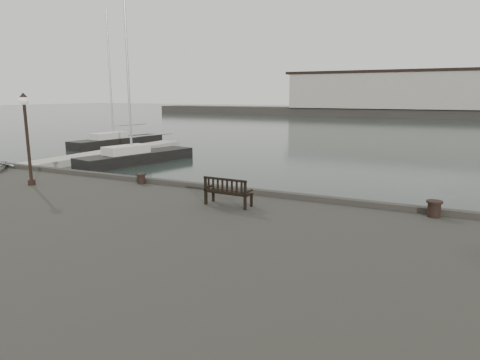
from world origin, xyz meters
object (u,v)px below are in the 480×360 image
at_px(bench, 228,197).
at_px(bollard_left, 141,179).
at_px(yacht_b, 118,143).
at_px(bollard_right, 434,209).
at_px(yacht_c, 137,160).
at_px(lamp_post, 26,126).

relative_size(bench, bollard_left, 3.90).
relative_size(bench, yacht_b, 0.12).
distance_m(bollard_right, yacht_c, 24.15).
distance_m(bench, bollard_right, 6.19).
height_order(bench, bollard_left, bench).
bearing_deg(yacht_c, bollard_left, -36.77).
bearing_deg(bollard_right, yacht_c, 150.23).
bearing_deg(bench, lamp_post, -173.36).
bearing_deg(yacht_c, yacht_b, 151.49).
distance_m(bollard_right, yacht_b, 36.18).
bearing_deg(bollard_left, lamp_post, -150.65).
relative_size(bollard_right, yacht_c, 0.04).
xyz_separation_m(lamp_post, yacht_b, (-15.58, 22.15, -3.62)).
height_order(bollard_left, bollard_right, bollard_right).
height_order(bench, bollard_right, bench).
relative_size(bench, yacht_c, 0.12).
xyz_separation_m(yacht_b, yacht_c, (9.16, -8.07, -0.00)).
relative_size(bollard_left, yacht_c, 0.03).
xyz_separation_m(bollard_left, bollard_right, (10.75, 0.00, 0.04)).
height_order(bollard_right, yacht_b, yacht_b).
height_order(bench, lamp_post, lamp_post).
bearing_deg(yacht_b, bollard_left, -38.14).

